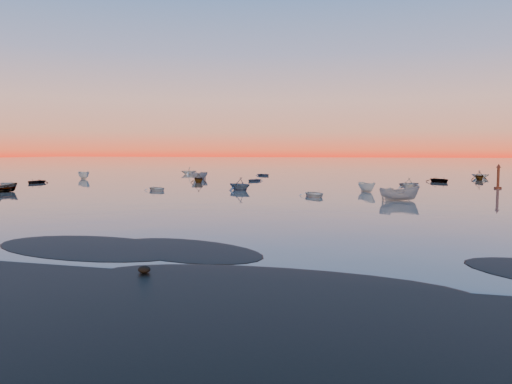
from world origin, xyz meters
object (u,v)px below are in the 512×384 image
(boat_near_right, at_px, (409,189))
(channel_marker, at_px, (498,178))
(boat_near_left, at_px, (8,186))
(boat_near_center, at_px, (399,201))

(boat_near_right, bearing_deg, channel_marker, -172.50)
(boat_near_left, distance_m, boat_near_right, 56.79)
(boat_near_left, relative_size, channel_marker, 1.18)
(boat_near_center, bearing_deg, channel_marker, -50.42)
(boat_near_left, bearing_deg, channel_marker, -35.41)
(boat_near_center, relative_size, boat_near_right, 1.25)
(boat_near_left, height_order, channel_marker, channel_marker)
(boat_near_center, relative_size, channel_marker, 1.22)
(boat_near_right, distance_m, channel_marker, 12.77)
(channel_marker, bearing_deg, boat_near_center, -122.36)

